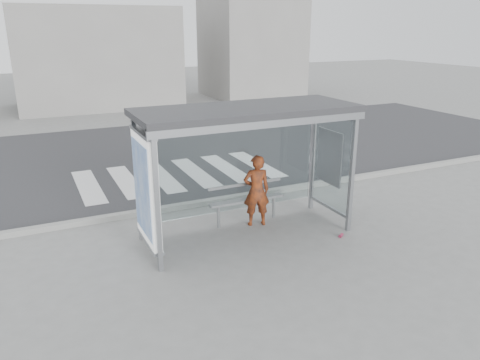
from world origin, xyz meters
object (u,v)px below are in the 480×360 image
object	(u,v)px
bus_shelter	(228,141)
soda_can	(341,235)
bench	(247,200)
person	(256,191)

from	to	relation	value
bus_shelter	soda_can	bearing A→B (deg)	-25.30
bus_shelter	soda_can	xyz separation A→B (m)	(2.05, -0.97, -1.95)
bench	bus_shelter	bearing A→B (deg)	-141.14
soda_can	bus_shelter	bearing A→B (deg)	154.70
bus_shelter	person	bearing A→B (deg)	22.46
person	bus_shelter	bearing A→B (deg)	36.48
soda_can	person	bearing A→B (deg)	134.53
bus_shelter	bench	xyz separation A→B (m)	(0.65, 0.52, -1.46)
person	bench	distance (m)	0.34
bench	soda_can	bearing A→B (deg)	-46.80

